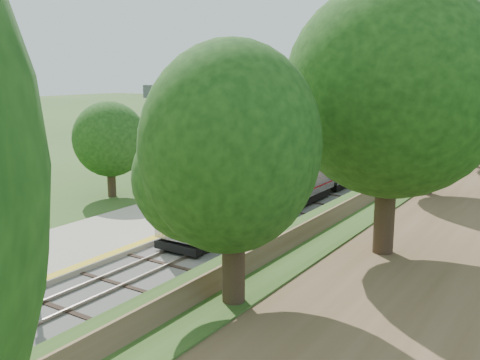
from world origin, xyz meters
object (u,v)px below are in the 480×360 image
Objects in this scene: lamppost_far at (167,187)px; signal_platform at (27,199)px; signal_gantry at (445,110)px; station_building at (202,127)px; train at (421,132)px; signal_farside at (365,168)px.

signal_platform is (0.62, -9.63, 1.30)m from lamppost_far.
signal_platform is at bearing -86.30° from lamppost_far.
station_building is at bearing -123.38° from signal_gantry.
train is (14.00, 24.62, -1.97)m from station_building.
lamppost_far is 0.87× the size of signal_platform.
train is at bearing 86.78° from signal_platform.
signal_gantry reaches higher than signal_farside.
signal_platform is at bearing -93.22° from train.
signal_platform is 18.29m from signal_farside.
station_building is 1.50× the size of signal_platform.
station_building is at bearing 112.42° from signal_platform.
signal_gantry reaches higher than train.
station_building reaches higher than train.
train is 42.03m from lamppost_far.
train is at bearing 99.86° from signal_farside.
signal_farside is at bearing -28.64° from station_building.
lamppost_far is 11.60m from signal_farside.
signal_gantry is 42.73m from lamppost_far.
signal_farside is at bearing -84.09° from signal_gantry.
signal_gantry is at bearing 8.48° from train.
train is at bearing 60.38° from station_building.
signal_gantry is 0.09× the size of train.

